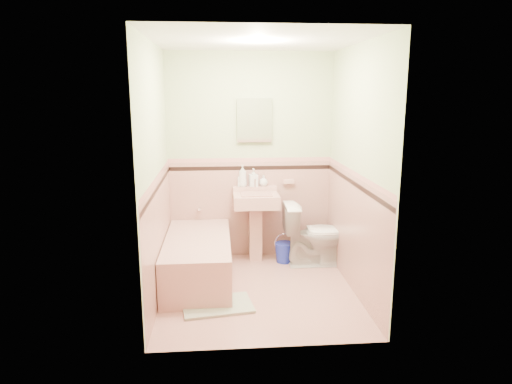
{
  "coord_description": "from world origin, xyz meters",
  "views": [
    {
      "loc": [
        -0.39,
        -4.45,
        2.03
      ],
      "look_at": [
        0.0,
        0.25,
        1.0
      ],
      "focal_mm": 32.2,
      "sensor_mm": 36.0,
      "label": 1
    }
  ],
  "objects": [
    {
      "name": "ceiling",
      "position": [
        0.0,
        0.0,
        2.5
      ],
      "size": [
        2.2,
        2.2,
        0.0
      ],
      "primitive_type": "plane",
      "rotation": [
        3.14,
        0.0,
        0.0
      ],
      "color": "white",
      "rests_on": "ground"
    },
    {
      "name": "accent_right",
      "position": [
        0.98,
        0.0,
        1.12
      ],
      "size": [
        0.0,
        2.2,
        2.2
      ],
      "primitive_type": "plane",
      "rotation": [
        1.57,
        0.0,
        -1.57
      ],
      "color": "black",
      "rests_on": "ground"
    },
    {
      "name": "cap_front",
      "position": [
        0.0,
        -1.08,
        1.22
      ],
      "size": [
        2.0,
        0.0,
        2.0
      ],
      "primitive_type": "plane",
      "rotation": [
        -1.57,
        0.0,
        0.0
      ],
      "color": "tan",
      "rests_on": "ground"
    },
    {
      "name": "wall_back",
      "position": [
        0.0,
        1.1,
        1.25
      ],
      "size": [
        2.5,
        0.0,
        2.5
      ],
      "primitive_type": "plane",
      "rotation": [
        1.57,
        0.0,
        0.0
      ],
      "color": "beige",
      "rests_on": "ground"
    },
    {
      "name": "wainscot_right",
      "position": [
        0.99,
        0.0,
        0.6
      ],
      "size": [
        0.0,
        2.2,
        2.2
      ],
      "primitive_type": "plane",
      "rotation": [
        1.57,
        0.0,
        -1.57
      ],
      "color": "tan",
      "rests_on": "ground"
    },
    {
      "name": "wainscot_left",
      "position": [
        -0.99,
        0.0,
        0.6
      ],
      "size": [
        0.0,
        2.2,
        2.2
      ],
      "primitive_type": "plane",
      "rotation": [
        1.57,
        0.0,
        1.57
      ],
      "color": "tan",
      "rests_on": "ground"
    },
    {
      "name": "wall_left",
      "position": [
        -1.0,
        0.0,
        1.25
      ],
      "size": [
        0.0,
        2.5,
        2.5
      ],
      "primitive_type": "plane",
      "rotation": [
        1.57,
        0.0,
        1.57
      ],
      "color": "beige",
      "rests_on": "ground"
    },
    {
      "name": "accent_back",
      "position": [
        0.0,
        1.08,
        1.12
      ],
      "size": [
        2.0,
        0.0,
        2.0
      ],
      "primitive_type": "plane",
      "rotation": [
        1.57,
        0.0,
        0.0
      ],
      "color": "black",
      "rests_on": "ground"
    },
    {
      "name": "accent_left",
      "position": [
        -0.98,
        0.0,
        1.12
      ],
      "size": [
        0.0,
        2.2,
        2.2
      ],
      "primitive_type": "plane",
      "rotation": [
        1.57,
        0.0,
        1.57
      ],
      "color": "black",
      "rests_on": "ground"
    },
    {
      "name": "shoe",
      "position": [
        -0.39,
        -0.35,
        0.06
      ],
      "size": [
        0.15,
        0.08,
        0.06
      ],
      "primitive_type": "cube",
      "rotation": [
        0.0,
        0.0,
        -0.07
      ],
      "color": "#BF1E59",
      "rests_on": "bath_mat"
    },
    {
      "name": "soap_bottle_mid",
      "position": [
        0.03,
        1.04,
        1.01
      ],
      "size": [
        0.11,
        0.11,
        0.22
      ],
      "primitive_type": "imported",
      "rotation": [
        0.0,
        0.0,
        0.15
      ],
      "color": "#B2B2B2",
      "rests_on": "sink"
    },
    {
      "name": "medicine_cabinet",
      "position": [
        0.05,
        1.07,
        1.7
      ],
      "size": [
        0.4,
        0.04,
        0.5
      ],
      "primitive_type": "cube",
      "color": "white",
      "rests_on": "wall_back"
    },
    {
      "name": "soap_bottle_right",
      "position": [
        0.16,
        1.04,
        0.97
      ],
      "size": [
        0.13,
        0.13,
        0.13
      ],
      "primitive_type": "imported",
      "rotation": [
        0.0,
        0.0,
        -0.32
      ],
      "color": "#B2B2B2",
      "rests_on": "sink"
    },
    {
      "name": "wainscot_back",
      "position": [
        0.0,
        1.09,
        0.6
      ],
      "size": [
        2.0,
        0.0,
        2.0
      ],
      "primitive_type": "plane",
      "rotation": [
        1.57,
        0.0,
        0.0
      ],
      "color": "tan",
      "rests_on": "ground"
    },
    {
      "name": "accent_front",
      "position": [
        0.0,
        -1.08,
        1.12
      ],
      "size": [
        2.0,
        0.0,
        2.0
      ],
      "primitive_type": "plane",
      "rotation": [
        -1.57,
        0.0,
        0.0
      ],
      "color": "black",
      "rests_on": "ground"
    },
    {
      "name": "soap_dish",
      "position": [
        0.47,
        1.06,
        0.95
      ],
      "size": [
        0.13,
        0.08,
        0.04
      ],
      "primitive_type": "cube",
      "color": "tan",
      "rests_on": "wall_back"
    },
    {
      "name": "wall_right",
      "position": [
        1.0,
        0.0,
        1.25
      ],
      "size": [
        0.0,
        2.5,
        2.5
      ],
      "primitive_type": "plane",
      "rotation": [
        1.57,
        0.0,
        -1.57
      ],
      "color": "beige",
      "rests_on": "ground"
    },
    {
      "name": "bathtub",
      "position": [
        -0.63,
        0.33,
        0.23
      ],
      "size": [
        0.7,
        1.5,
        0.45
      ],
      "primitive_type": "cube",
      "color": "tan",
      "rests_on": "floor"
    },
    {
      "name": "cap_right",
      "position": [
        0.98,
        0.0,
        1.22
      ],
      "size": [
        0.0,
        2.2,
        2.2
      ],
      "primitive_type": "plane",
      "rotation": [
        1.57,
        0.0,
        -1.57
      ],
      "color": "tan",
      "rests_on": "ground"
    },
    {
      "name": "tub_faucet",
      "position": [
        -0.63,
        1.05,
        0.63
      ],
      "size": [
        0.04,
        0.12,
        0.04
      ],
      "primitive_type": "cylinder",
      "rotation": [
        1.57,
        0.0,
        0.0
      ],
      "color": "silver",
      "rests_on": "wall_back"
    },
    {
      "name": "soap_bottle_left",
      "position": [
        -0.1,
        1.04,
        1.03
      ],
      "size": [
        0.13,
        0.13,
        0.26
      ],
      "primitive_type": "imported",
      "rotation": [
        0.0,
        0.0,
        -0.27
      ],
      "color": "#B2B2B2",
      "rests_on": "sink"
    },
    {
      "name": "cap_back",
      "position": [
        0.0,
        1.08,
        1.22
      ],
      "size": [
        2.0,
        0.0,
        2.0
      ],
      "primitive_type": "plane",
      "rotation": [
        1.57,
        0.0,
        0.0
      ],
      "color": "tan",
      "rests_on": "ground"
    },
    {
      "name": "floor",
      "position": [
        0.0,
        0.0,
        0.0
      ],
      "size": [
        2.2,
        2.2,
        0.0
      ],
      "primitive_type": "plane",
      "color": "tan",
      "rests_on": "ground"
    },
    {
      "name": "toilet",
      "position": [
        0.74,
        0.69,
        0.38
      ],
      "size": [
        0.74,
        0.42,
        0.75
      ],
      "primitive_type": "imported",
      "rotation": [
        0.0,
        0.0,
        1.57
      ],
      "color": "white",
      "rests_on": "floor"
    },
    {
      "name": "wainscot_front",
      "position": [
        0.0,
        -1.09,
        0.6
      ],
      "size": [
        2.0,
        0.0,
        2.0
      ],
      "primitive_type": "plane",
      "rotation": [
        -1.57,
        0.0,
        0.0
      ],
      "color": "tan",
      "rests_on": "ground"
    },
    {
      "name": "cap_left",
      "position": [
        -0.98,
        0.0,
        1.22
      ],
      "size": [
        0.0,
        2.2,
        2.2
      ],
      "primitive_type": "plane",
      "rotation": [
        1.57,
        0.0,
        1.57
      ],
      "color": "tan",
      "rests_on": "ground"
    },
    {
      "name": "sink",
      "position": [
        0.05,
        0.86,
        0.42
      ],
      "size": [
        0.54,
        0.48,
        0.84
      ],
      "primitive_type": null,
      "color": "tan",
      "rests_on": "floor"
    },
    {
      "name": "tube",
      "position": [
        -0.14,
        1.04,
        0.96
      ],
      "size": [
        0.04,
        0.04,
        0.12
      ],
      "primitive_type": "cylinder",
      "rotation": [
        0.0,
        0.0,
        -0.23
      ],
      "color": "white",
      "rests_on": "sink"
    },
    {
      "name": "wall_front",
      "position": [
        0.0,
        -1.1,
        1.25
      ],
      "size": [
        2.5,
        0.0,
        2.5
      ],
      "primitive_type": "plane",
      "rotation": [
        -1.57,
        0.0,
        0.0
      ],
      "color": "beige",
      "rests_on": "ground"
    },
    {
      "name": "bath_mat",
      "position": [
        -0.42,
        -0.34,
        0.01
      ],
      "size": [
        0.72,
        0.54,
        0.03
      ],
      "primitive_type": "cube",
      "rotation": [
        0.0,
        0.0,
        0.15
      ],
      "color": "gray",
      "rests_on": "floor"
    },
    {
      "name": "sink_faucet",
      "position": [
        0.05,
        1.0,
        0.95
      ],
      "size": [
        0.02,
        0.02,
        0.1
      ],
      "primitive_type": "cylinder",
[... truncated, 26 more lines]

